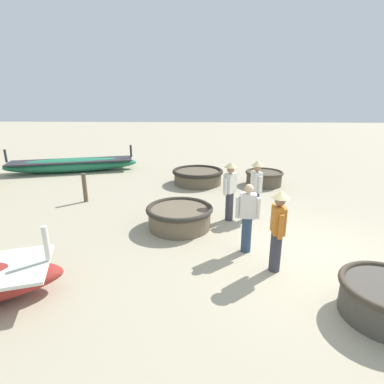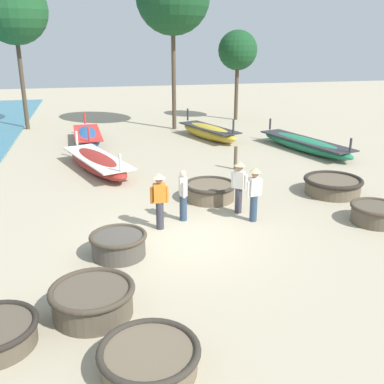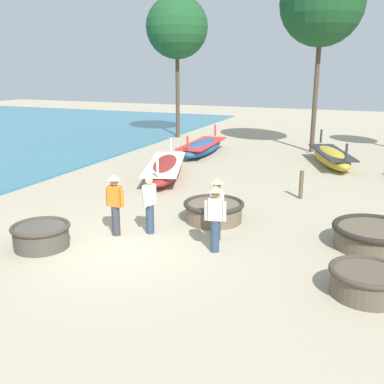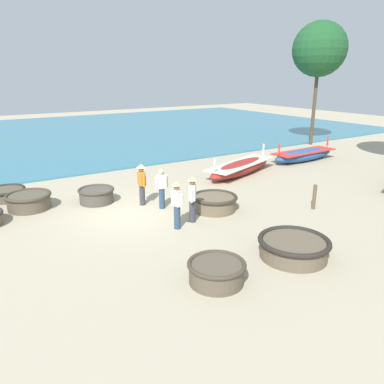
# 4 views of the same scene
# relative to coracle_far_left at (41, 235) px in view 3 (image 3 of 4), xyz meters

# --- Properties ---
(ground_plane) EXTENTS (80.00, 80.00, 0.00)m
(ground_plane) POSITION_rel_coracle_far_left_xyz_m (1.71, 0.66, -0.32)
(ground_plane) COLOR tan
(coracle_far_left) EXTENTS (1.45, 1.45, 0.59)m
(coracle_far_left) POSITION_rel_coracle_far_left_xyz_m (0.00, 0.00, 0.00)
(coracle_far_left) COLOR #4C473F
(coracle_far_left) RESTS_ON ground
(coracle_tilted) EXTENTS (2.04, 2.04, 0.58)m
(coracle_tilted) POSITION_rel_coracle_far_left_xyz_m (7.66, 3.13, -0.00)
(coracle_tilted) COLOR brown
(coracle_tilted) RESTS_ON ground
(coracle_center) EXTENTS (1.48, 1.48, 0.56)m
(coracle_center) POSITION_rel_coracle_far_left_xyz_m (7.58, 0.49, -0.02)
(coracle_center) COLOR brown
(coracle_center) RESTS_ON ground
(coracle_weathered) EXTENTS (1.77, 1.77, 0.59)m
(coracle_weathered) POSITION_rel_coracle_far_left_xyz_m (3.30, 3.51, 0.00)
(coracle_weathered) COLOR brown
(coracle_weathered) RESTS_ON ground
(long_boat_red_hull) EXTENTS (1.50, 4.84, 1.26)m
(long_boat_red_hull) POSITION_rel_coracle_far_left_xyz_m (-0.73, 13.03, 0.04)
(long_boat_red_hull) COLOR #285693
(long_boat_red_hull) RESTS_ON ground
(long_boat_blue_hull) EXTENTS (2.97, 5.41, 1.24)m
(long_boat_blue_hull) POSITION_rel_coracle_far_left_xyz_m (-0.36, 7.85, 0.04)
(long_boat_blue_hull) COLOR maroon
(long_boat_blue_hull) RESTS_ON ground
(long_boat_green_hull) EXTENTS (2.68, 4.71, 1.36)m
(long_boat_green_hull) POSITION_rel_coracle_far_left_xyz_m (5.67, 12.75, 0.07)
(long_boat_green_hull) COLOR gold
(long_boat_green_hull) RESTS_ON ground
(fisherman_standing_left) EXTENTS (0.53, 0.36, 1.67)m
(fisherman_standing_left) POSITION_rel_coracle_far_left_xyz_m (1.27, 1.44, 0.64)
(fisherman_standing_left) COLOR #383842
(fisherman_standing_left) RESTS_ON ground
(fisherman_crouching) EXTENTS (0.43, 0.39, 1.67)m
(fisherman_crouching) POSITION_rel_coracle_far_left_xyz_m (3.86, 2.15, 0.64)
(fisherman_crouching) COLOR #383842
(fisherman_crouching) RESTS_ON ground
(fisherman_standing_right) EXTENTS (0.25, 0.53, 1.57)m
(fisherman_standing_right) POSITION_rel_coracle_far_left_xyz_m (2.05, 1.91, 0.52)
(fisherman_standing_right) COLOR #2D425B
(fisherman_standing_right) RESTS_ON ground
(fisherman_hauling) EXTENTS (0.52, 0.36, 1.67)m
(fisherman_hauling) POSITION_rel_coracle_far_left_xyz_m (4.09, 1.40, 0.64)
(fisherman_hauling) COLOR #2D425B
(fisherman_hauling) RESTS_ON ground
(mooring_post_shoreline) EXTENTS (0.14, 0.14, 0.97)m
(mooring_post_shoreline) POSITION_rel_coracle_far_left_xyz_m (5.27, 6.82, 0.16)
(mooring_post_shoreline) COLOR brown
(mooring_post_shoreline) RESTS_ON ground
(tree_left_mid) EXTENTS (4.12, 4.12, 9.38)m
(tree_left_mid) POSITION_rel_coracle_far_left_xyz_m (4.36, 15.90, 6.98)
(tree_left_mid) COLOR #4C3D2D
(tree_left_mid) RESTS_ON ground
(tree_center) EXTENTS (3.72, 3.72, 8.48)m
(tree_center) POSITION_rel_coracle_far_left_xyz_m (-4.23, 17.75, 6.28)
(tree_center) COLOR #4C3D2D
(tree_center) RESTS_ON ground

